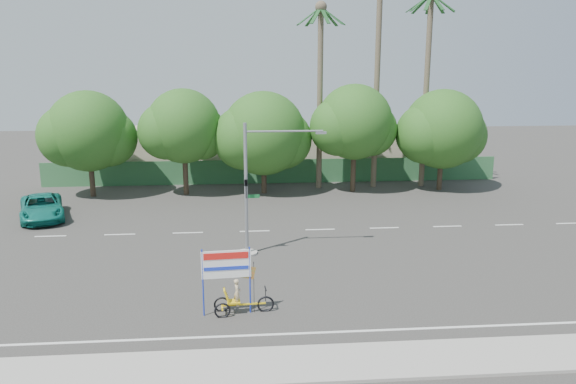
{
  "coord_description": "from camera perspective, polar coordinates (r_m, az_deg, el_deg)",
  "views": [
    {
      "loc": [
        -2.7,
        -24.54,
        10.11
      ],
      "look_at": [
        -0.36,
        3.35,
        3.5
      ],
      "focal_mm": 35.0,
      "sensor_mm": 36.0,
      "label": 1
    }
  ],
  "objects": [
    {
      "name": "traffic_signal",
      "position": [
        29.42,
        -3.67,
        -0.89
      ],
      "size": [
        4.72,
        1.1,
        7.0
      ],
      "color": "gray",
      "rests_on": "ground"
    },
    {
      "name": "palm_short",
      "position": [
        44.49,
        3.28,
        11.66
      ],
      "size": [
        3.73,
        3.79,
        14.45
      ],
      "color": "#70604C",
      "rests_on": "ground"
    },
    {
      "name": "building_right",
      "position": [
        52.32,
        7.08,
        4.05
      ],
      "size": [
        14.0,
        8.0,
        3.6
      ],
      "primitive_type": "cube",
      "color": "#C1B49A",
      "rests_on": "ground"
    },
    {
      "name": "tree_right",
      "position": [
        43.68,
        6.71,
        6.8
      ],
      "size": [
        6.9,
        5.8,
        8.36
      ],
      "color": "#473828",
      "rests_on": "ground"
    },
    {
      "name": "palm_mid",
      "position": [
        46.43,
        13.97,
        12.03
      ],
      "size": [
        3.73,
        3.79,
        15.45
      ],
      "color": "#70604C",
      "rests_on": "ground"
    },
    {
      "name": "sidewalk_near",
      "position": [
        19.96,
        3.8,
        -16.97
      ],
      "size": [
        50.0,
        2.4,
        0.12
      ],
      "primitive_type": "cube",
      "color": "gray",
      "rests_on": "ground"
    },
    {
      "name": "tree_center",
      "position": [
        42.94,
        -2.57,
        5.72
      ],
      "size": [
        7.62,
        6.4,
        7.85
      ],
      "color": "#473828",
      "rests_on": "ground"
    },
    {
      "name": "palm_tall",
      "position": [
        45.32,
        9.12,
        13.58
      ],
      "size": [
        3.73,
        3.79,
        17.45
      ],
      "color": "#70604C",
      "rests_on": "ground"
    },
    {
      "name": "tree_left",
      "position": [
        43.06,
        -10.62,
        6.33
      ],
      "size": [
        6.66,
        5.6,
        8.07
      ],
      "color": "#473828",
      "rests_on": "ground"
    },
    {
      "name": "tree_far_left",
      "position": [
        44.35,
        -19.68,
        5.59
      ],
      "size": [
        7.14,
        6.0,
        7.96
      ],
      "color": "#473828",
      "rests_on": "ground"
    },
    {
      "name": "fence",
      "position": [
        47.01,
        -1.41,
        2.11
      ],
      "size": [
        38.0,
        0.08,
        2.0
      ],
      "primitive_type": "cube",
      "color": "#336B3D",
      "rests_on": "ground"
    },
    {
      "name": "ground",
      "position": [
        26.67,
        1.39,
        -8.99
      ],
      "size": [
        120.0,
        120.0,
        0.0
      ],
      "primitive_type": "plane",
      "color": "#33302D",
      "rests_on": "ground"
    },
    {
      "name": "trike_billboard",
      "position": [
        23.09,
        -5.54,
        -9.6
      ],
      "size": [
        2.92,
        0.72,
        2.87
      ],
      "rotation": [
        0.0,
        0.0,
        0.07
      ],
      "color": "black",
      "rests_on": "ground"
    },
    {
      "name": "building_left",
      "position": [
        51.7,
        -12.88,
        3.93
      ],
      "size": [
        12.0,
        8.0,
        4.0
      ],
      "primitive_type": "cube",
      "color": "#C1B49A",
      "rests_on": "ground"
    },
    {
      "name": "tree_far_right",
      "position": [
        45.65,
        15.37,
        5.94
      ],
      "size": [
        7.38,
        6.2,
        7.94
      ],
      "color": "#473828",
      "rests_on": "ground"
    },
    {
      "name": "pickup_truck",
      "position": [
        39.79,
        -23.74,
        -1.43
      ],
      "size": [
        4.25,
        6.1,
        1.55
      ],
      "primitive_type": "imported",
      "rotation": [
        0.0,
        0.0,
        0.34
      ],
      "color": "#107466",
      "rests_on": "ground"
    }
  ]
}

